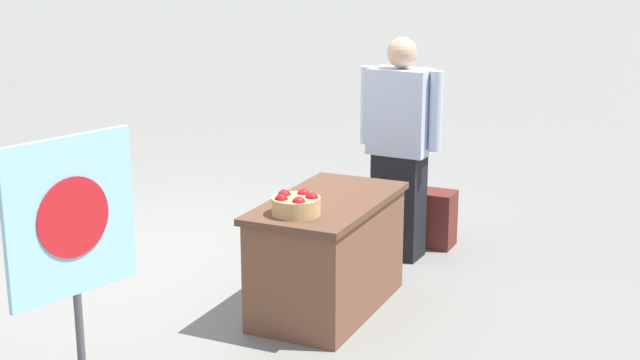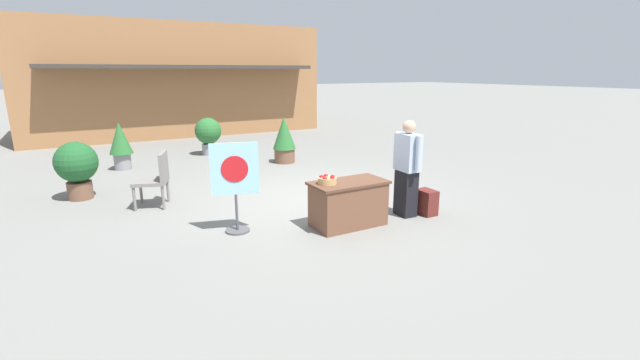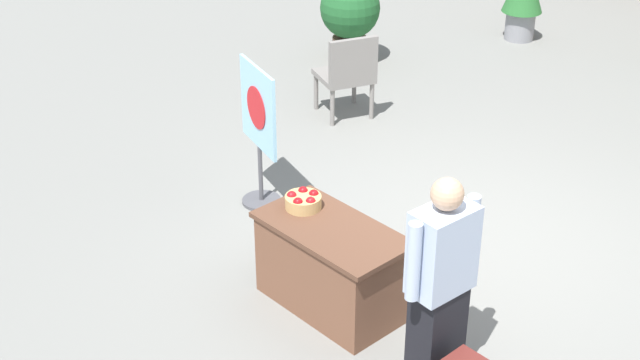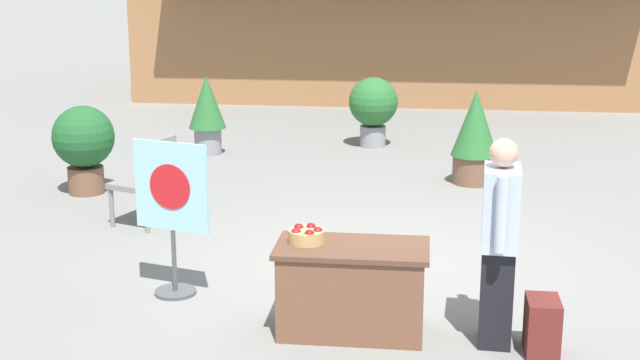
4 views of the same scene
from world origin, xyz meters
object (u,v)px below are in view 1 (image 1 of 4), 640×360
object	(u,v)px
apple_basket	(296,204)
poster_board	(74,257)
backpack	(431,218)
display_table	(328,254)
person_visitor	(400,148)

from	to	relation	value
apple_basket	poster_board	world-z (taller)	poster_board
apple_basket	backpack	size ratio (longest dim) A/B	0.67
display_table	backpack	bearing A→B (deg)	-8.44
display_table	apple_basket	world-z (taller)	apple_basket
apple_basket	person_visitor	xyz separation A→B (m)	(1.45, -0.10, 0.04)
backpack	display_table	bearing A→B (deg)	171.56
person_visitor	poster_board	world-z (taller)	person_visitor
person_visitor	backpack	size ratio (longest dim) A/B	3.76
display_table	poster_board	distance (m)	1.74
backpack	apple_basket	bearing A→B (deg)	172.03
display_table	person_visitor	xyz separation A→B (m)	(1.09, -0.07, 0.45)
display_table	poster_board	bearing A→B (deg)	159.15
display_table	backpack	distance (m)	1.45
apple_basket	poster_board	xyz separation A→B (m)	(-1.23, 0.56, 0.00)
poster_board	apple_basket	bearing A→B (deg)	80.94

